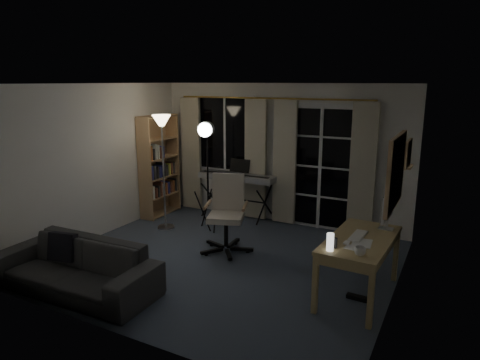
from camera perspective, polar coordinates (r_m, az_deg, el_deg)
name	(u,v)px	position (r m, az deg, el deg)	size (l,w,h in m)	color
floor	(222,261)	(6.04, -2.39, -10.79)	(4.50, 4.00, 0.02)	#3E485A
window	(226,134)	(7.82, -1.91, 6.21)	(1.20, 0.08, 1.40)	white
french_door	(321,168)	(7.19, 10.70, 1.54)	(1.32, 0.09, 2.11)	white
curtains	(269,161)	(7.39, 3.92, 2.60)	(3.60, 0.07, 2.13)	gold
bookshelf	(157,168)	(7.98, -10.96, 1.54)	(0.31, 0.86, 1.84)	tan
torchiere_lamp	(162,138)	(7.05, -10.34, 5.53)	(0.32, 0.32, 1.91)	#B2B2B7
keyboard_piano	(237,178)	(7.52, -0.41, 0.29)	(1.40, 0.68, 1.01)	black
studio_light	(206,142)	(6.82, -4.52, 5.03)	(0.40, 0.41, 1.85)	black
office_chair	(227,206)	(6.25, -1.70, -3.43)	(0.78, 0.75, 1.12)	black
desk	(360,245)	(5.08, 15.73, -8.39)	(0.72, 1.34, 0.70)	tan
monitor	(387,208)	(5.36, 19.05, -3.50)	(0.17, 0.51, 0.44)	silver
desk_clutter	(349,256)	(4.92, 14.37, -9.85)	(0.44, 0.80, 0.89)	white
mug	(360,250)	(4.55, 15.72, -8.99)	(0.12, 0.09, 0.12)	silver
wall_mirror	(395,172)	(4.55, 20.02, 1.06)	(0.04, 0.94, 0.74)	tan
framed_print	(408,154)	(5.42, 21.48, 3.31)	(0.03, 0.42, 0.32)	tan
wall_shelf	(406,162)	(5.95, 21.24, 2.24)	(0.16, 0.30, 0.18)	tan
sofa	(74,259)	(5.45, -21.22, -9.82)	(2.05, 0.66, 0.79)	#323335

